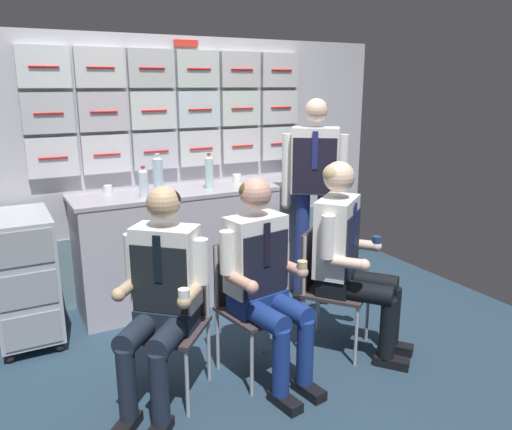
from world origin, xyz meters
name	(u,v)px	position (x,y,z in m)	size (l,w,h in m)	color
ground	(233,365)	(0.00, 0.00, -0.02)	(4.80, 4.80, 0.04)	#24394B
galley_bulkhead	(163,164)	(0.02, 1.37, 1.13)	(4.20, 0.14, 2.15)	#B9B7C1
galley_counter	(196,244)	(0.19, 1.09, 0.47)	(1.96, 0.53, 0.95)	#AEA9B3
service_trolley	(24,275)	(-1.14, 0.97, 0.49)	(0.40, 0.65, 0.92)	black
folding_chair_left	(174,307)	(-0.41, -0.06, 0.51)	(0.56, 0.56, 0.83)	#A8AAAF
crew_member_left	(161,290)	(-0.51, -0.18, 0.68)	(0.64, 0.66, 1.25)	black
folding_chair_center	(248,293)	(0.07, -0.08, 0.51)	(0.46, 0.46, 0.83)	#A8AAAF
crew_member_center	(264,274)	(0.10, -0.24, 0.68)	(0.50, 0.65, 1.25)	black
folding_chair_right	(324,276)	(0.65, -0.08, 0.51)	(0.56, 0.56, 0.83)	#A8AAAF
crew_member_right	(348,250)	(0.75, -0.20, 0.72)	(0.66, 0.71, 1.30)	black
crew_member_standing	(314,184)	(1.05, 0.64, 0.99)	(0.44, 0.40, 1.67)	black
sparkling_bottle_green	(144,183)	(-0.27, 0.95, 1.06)	(0.07, 0.07, 0.24)	silver
water_bottle_blue_cap	(158,175)	(-0.14, 1.00, 1.10)	(0.08, 0.08, 0.32)	silver
water_bottle_tall	(209,172)	(0.30, 1.04, 1.08)	(0.07, 0.07, 0.29)	silver
coffee_cup_spare	(237,178)	(0.62, 1.18, 0.98)	(0.07, 0.07, 0.07)	white
coffee_cup_white	(108,189)	(-0.46, 1.27, 0.98)	(0.07, 0.07, 0.06)	white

